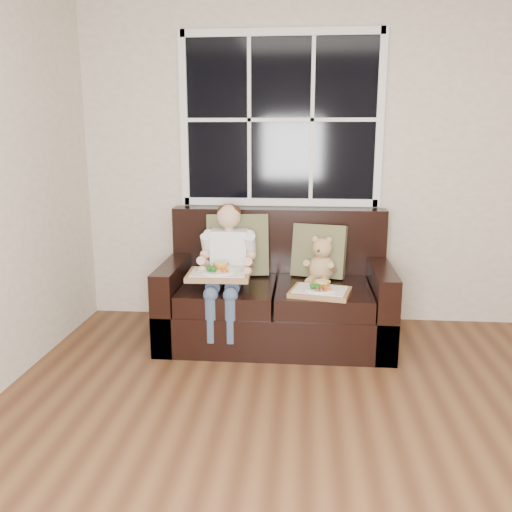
# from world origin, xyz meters

# --- Properties ---
(room_walls) EXTENTS (4.52, 5.02, 2.71)m
(room_walls) POSITION_xyz_m (0.00, 0.00, 1.59)
(room_walls) COLOR beige
(room_walls) RESTS_ON ground
(window_back) EXTENTS (1.62, 0.04, 1.37)m
(window_back) POSITION_xyz_m (-0.63, 2.48, 1.65)
(window_back) COLOR black
(window_back) RESTS_ON room_walls
(loveseat) EXTENTS (1.70, 0.92, 0.96)m
(loveseat) POSITION_xyz_m (-0.63, 2.02, 0.31)
(loveseat) COLOR black
(loveseat) RESTS_ON ground
(pillow_left) EXTENTS (0.51, 0.29, 0.49)m
(pillow_left) POSITION_xyz_m (-0.94, 2.17, 0.69)
(pillow_left) COLOR #5E623D
(pillow_left) RESTS_ON loveseat
(pillow_right) EXTENTS (0.44, 0.28, 0.42)m
(pillow_right) POSITION_xyz_m (-0.30, 2.17, 0.65)
(pillow_right) COLOR #5E623D
(pillow_right) RESTS_ON loveseat
(child) EXTENTS (0.40, 0.60, 0.90)m
(child) POSITION_xyz_m (-0.98, 1.90, 0.65)
(child) COLOR silver
(child) RESTS_ON loveseat
(teddy_bear) EXTENTS (0.25, 0.29, 0.36)m
(teddy_bear) POSITION_xyz_m (-0.28, 2.05, 0.59)
(teddy_bear) COLOR tan
(teddy_bear) RESTS_ON loveseat
(tray_left) EXTENTS (0.45, 0.35, 0.10)m
(tray_left) POSITION_xyz_m (-1.02, 1.72, 0.58)
(tray_left) COLOR #956443
(tray_left) RESTS_ON child
(tray_right) EXTENTS (0.46, 0.39, 0.09)m
(tray_right) POSITION_xyz_m (-0.30, 1.68, 0.48)
(tray_right) COLOR #956443
(tray_right) RESTS_ON loveseat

